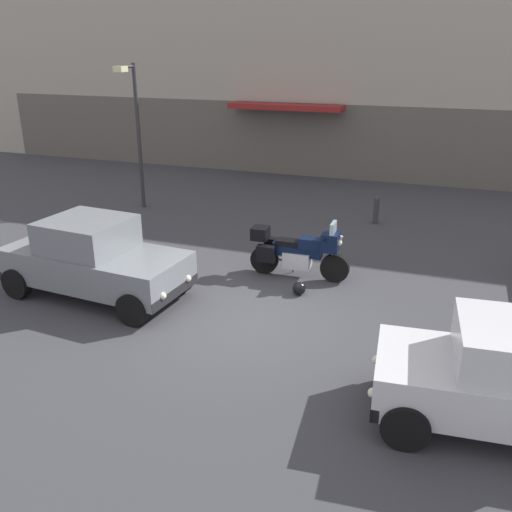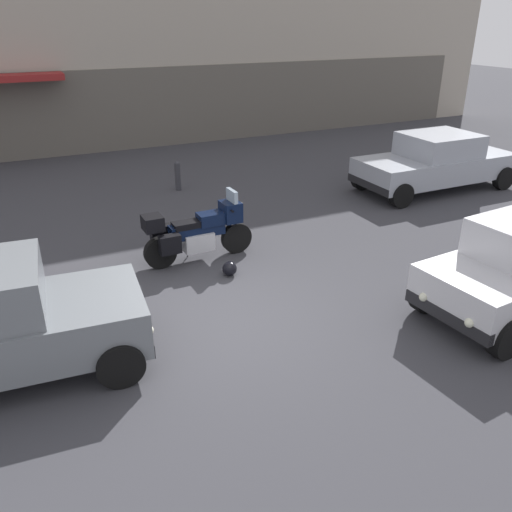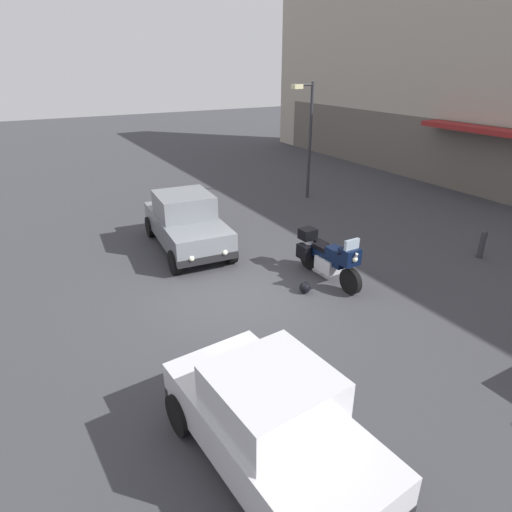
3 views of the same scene
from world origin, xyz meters
The scene contains 5 objects.
ground_plane centered at (0.00, 0.00, 0.00)m, with size 80.00×80.00×0.00m, color #38383D.
motorcycle centered at (0.40, 2.39, 0.62)m, with size 2.26×0.77×1.36m.
helmet centered at (0.71, 1.49, 0.14)m, with size 0.28×0.28×0.28m, color black.
car_sedan_far centered at (7.96, 3.97, 0.78)m, with size 4.58×1.91×1.56m.
bollard_curbside centered at (1.47, 7.00, 0.44)m, with size 0.16×0.16×0.83m.
Camera 2 is at (-2.64, -6.70, 4.50)m, focal length 36.65 mm.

